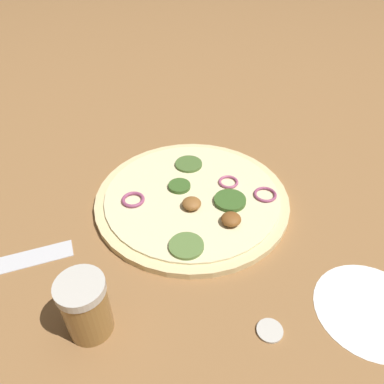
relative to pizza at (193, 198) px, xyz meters
name	(u,v)px	position (x,y,z in m)	size (l,w,h in m)	color
ground_plane	(192,201)	(0.00, 0.00, -0.01)	(3.00, 3.00, 0.00)	olive
pizza	(193,198)	(0.00, 0.00, 0.00)	(0.33, 0.33, 0.03)	beige
spice_jar	(86,307)	(0.24, -0.12, 0.04)	(0.06, 0.06, 0.09)	olive
loose_cap	(270,330)	(0.24, 0.10, 0.00)	(0.03, 0.03, 0.01)	beige
flour_patch	(371,309)	(0.21, 0.24, -0.01)	(0.15, 0.15, 0.00)	white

